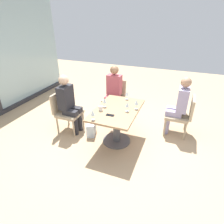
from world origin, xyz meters
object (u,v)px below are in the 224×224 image
at_px(coffee_cup, 101,108).
at_px(cell_phone_on_table, 110,115).
at_px(handbag_0, 91,129).
at_px(wine_glass_4, 105,101).
at_px(wine_glass_3, 93,113).
at_px(wine_glass_0, 127,105).
at_px(chair_front_right, 183,113).
at_px(wine_glass_2, 136,103).
at_px(chair_near_window, 65,110).
at_px(person_far_right, 113,89).
at_px(dining_table_main, 117,119).
at_px(person_front_right, 179,104).
at_px(person_near_window, 69,102).
at_px(chair_far_right, 115,96).
at_px(wine_glass_1, 127,93).

relative_size(coffee_cup, cell_phone_on_table, 0.62).
distance_m(cell_phone_on_table, handbag_0, 0.87).
bearing_deg(wine_glass_4, handbag_0, 85.93).
bearing_deg(wine_glass_3, wine_glass_0, -41.02).
height_order(wine_glass_0, wine_glass_3, same).
height_order(chair_front_right, wine_glass_2, wine_glass_2).
distance_m(wine_glass_3, wine_glass_4, 0.53).
bearing_deg(coffee_cup, chair_near_window, 79.92).
height_order(person_far_right, wine_glass_3, person_far_right).
relative_size(dining_table_main, wine_glass_4, 6.50).
distance_m(wine_glass_2, handbag_0, 1.17).
bearing_deg(wine_glass_4, person_front_right, -60.76).
distance_m(person_near_window, coffee_cup, 0.82).
bearing_deg(wine_glass_4, wine_glass_2, -77.12).
bearing_deg(person_front_right, wine_glass_0, 131.31).
xyz_separation_m(chair_front_right, person_near_window, (-0.74, 2.23, 0.20)).
bearing_deg(chair_far_right, handbag_0, 173.46).
bearing_deg(chair_far_right, wine_glass_4, -169.48).
bearing_deg(wine_glass_3, wine_glass_4, 1.71).
height_order(person_near_window, person_far_right, same).
relative_size(wine_glass_1, wine_glass_4, 1.00).
xyz_separation_m(chair_far_right, person_front_right, (-0.37, -1.52, 0.20)).
relative_size(wine_glass_0, wine_glass_4, 1.00).
distance_m(chair_near_window, person_far_right, 1.25).
bearing_deg(chair_far_right, wine_glass_1, -140.97).
relative_size(dining_table_main, chair_far_right, 1.38).
xyz_separation_m(person_front_right, coffee_cup, (-0.91, 1.32, 0.08)).
bearing_deg(person_front_right, dining_table_main, 125.00).
xyz_separation_m(dining_table_main, wine_glass_1, (0.50, -0.03, 0.34)).
distance_m(dining_table_main, person_front_right, 1.31).
bearing_deg(dining_table_main, person_near_window, 90.00).
relative_size(cell_phone_on_table, handbag_0, 0.48).
height_order(wine_glass_1, cell_phone_on_table, wine_glass_1).
relative_size(chair_near_window, person_far_right, 0.69).
distance_m(wine_glass_4, cell_phone_on_table, 0.38).
relative_size(person_near_window, coffee_cup, 14.00).
xyz_separation_m(dining_table_main, person_front_right, (0.74, -1.06, 0.17)).
distance_m(dining_table_main, handbag_0, 0.70).
bearing_deg(cell_phone_on_table, wine_glass_3, 137.16).
relative_size(person_near_window, wine_glass_2, 6.81).
bearing_deg(wine_glass_1, coffee_cup, 156.08).
distance_m(chair_front_right, wine_glass_2, 1.10).
bearing_deg(person_far_right, person_front_right, -99.70).
relative_size(chair_far_right, wine_glass_2, 4.70).
bearing_deg(person_near_window, wine_glass_4, -89.52).
distance_m(person_far_right, wine_glass_0, 1.22).
height_order(person_far_right, person_front_right, same).
bearing_deg(handbag_0, wine_glass_2, -99.88).
bearing_deg(wine_glass_1, cell_phone_on_table, 175.24).
xyz_separation_m(person_far_right, wine_glass_0, (-1.02, -0.66, 0.16)).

